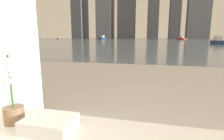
{
  "coord_description": "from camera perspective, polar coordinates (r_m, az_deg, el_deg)",
  "views": [
    {
      "loc": [
        0.42,
        0.07,
        1.07
      ],
      "look_at": [
        -0.14,
        2.44,
        0.61
      ],
      "focal_mm": 28.0,
      "sensor_mm": 36.0,
      "label": 1
    }
  ],
  "objects": [
    {
      "name": "potted_orchid",
      "position": [
        1.29,
        -29.65,
        -8.84
      ],
      "size": [
        0.12,
        0.12,
        0.47
      ],
      "color": "#8C6B4C",
      "rests_on": "bathtub"
    },
    {
      "name": "towel_stack",
      "position": [
        1.15,
        -19.66,
        -16.21
      ],
      "size": [
        0.29,
        0.21,
        0.08
      ],
      "color": "white",
      "rests_on": "bathtub"
    },
    {
      "name": "harbor_water",
      "position": [
        61.94,
        13.07,
        9.49
      ],
      "size": [
        180.0,
        110.0,
        0.01
      ],
      "color": "slate",
      "rests_on": "ground_plane"
    },
    {
      "name": "harbor_boat_0",
      "position": [
        76.46,
        -3.13,
        10.4
      ],
      "size": [
        2.47,
        4.79,
        1.71
      ],
      "color": "navy",
      "rests_on": "harbor_water"
    },
    {
      "name": "harbor_boat_1",
      "position": [
        72.82,
        21.79,
        9.56
      ],
      "size": [
        3.23,
        3.88,
        1.43
      ],
      "color": "maroon",
      "rests_on": "harbor_water"
    },
    {
      "name": "harbor_boat_4",
      "position": [
        29.69,
        31.26,
        7.98
      ],
      "size": [
        1.15,
        3.23,
        1.2
      ],
      "color": "navy",
      "rests_on": "harbor_water"
    },
    {
      "name": "harbor_boat_5",
      "position": [
        86.18,
        -16.94,
        9.83
      ],
      "size": [
        1.36,
        2.85,
        1.03
      ],
      "color": "#4C4C51",
      "rests_on": "harbor_water"
    },
    {
      "name": "skyline_tower_0",
      "position": [
        129.07,
        -10.37,
        16.6
      ],
      "size": [
        7.28,
        13.89,
        29.18
      ],
      "color": "#4C515B",
      "rests_on": "ground_plane"
    },
    {
      "name": "skyline_tower_1",
      "position": [
        123.35,
        -2.21,
        18.21
      ],
      "size": [
        10.18,
        11.3,
        34.17
      ],
      "color": "slate",
      "rests_on": "ground_plane"
    },
    {
      "name": "skyline_tower_3",
      "position": [
        119.08,
        13.4,
        18.46
      ],
      "size": [
        6.82,
        12.2,
        35.21
      ],
      "color": "#4C515B",
      "rests_on": "ground_plane"
    }
  ]
}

